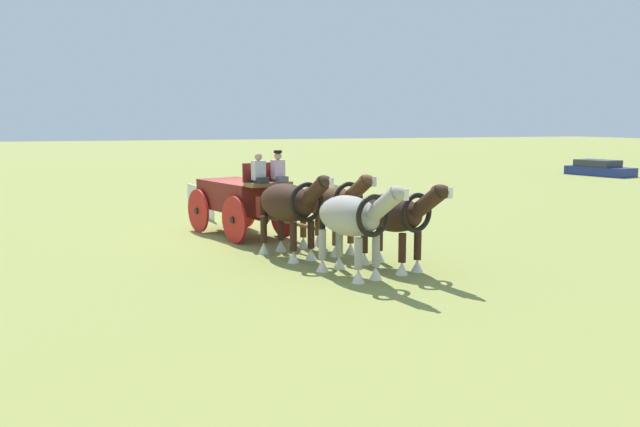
# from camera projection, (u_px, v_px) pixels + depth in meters

# --- Properties ---
(ground_plane) EXTENTS (220.00, 220.00, 0.00)m
(ground_plane) POSITION_uv_depth(u_px,v_px,m) (240.00, 235.00, 20.40)
(ground_plane) COLOR olive
(show_wagon) EXTENTS (6.01, 2.78, 2.71)m
(show_wagon) POSITION_uv_depth(u_px,v_px,m) (242.00, 197.00, 20.09)
(show_wagon) COLOR maroon
(show_wagon) RESTS_ON ground
(draft_horse_rear_near) EXTENTS (3.11, 1.50, 2.23)m
(draft_horse_rear_near) POSITION_uv_depth(u_px,v_px,m) (330.00, 203.00, 17.52)
(draft_horse_rear_near) COLOR brown
(draft_horse_rear_near) RESTS_ON ground
(draft_horse_rear_off) EXTENTS (3.04, 1.53, 2.27)m
(draft_horse_rear_off) POSITION_uv_depth(u_px,v_px,m) (289.00, 205.00, 16.76)
(draft_horse_rear_off) COLOR #331E14
(draft_horse_rear_off) RESTS_ON ground
(draft_horse_lead_near) EXTENTS (2.93, 1.42, 2.17)m
(draft_horse_lead_near) POSITION_uv_depth(u_px,v_px,m) (395.00, 216.00, 15.44)
(draft_horse_lead_near) COLOR #331E14
(draft_horse_lead_near) RESTS_ON ground
(draft_horse_lead_off) EXTENTS (2.91, 1.43, 2.21)m
(draft_horse_lead_off) POSITION_uv_depth(u_px,v_px,m) (353.00, 219.00, 14.68)
(draft_horse_lead_off) COLOR #9E998E
(draft_horse_lead_off) RESTS_ON ground
(parked_vehicle_a) EXTENTS (4.52, 2.68, 1.04)m
(parked_vehicle_a) POSITION_uv_depth(u_px,v_px,m) (599.00, 169.00, 42.86)
(parked_vehicle_a) COLOR navy
(parked_vehicle_a) RESTS_ON ground
(sponsor_banner) EXTENTS (3.18, 0.48, 1.10)m
(sponsor_banner) POSITION_uv_depth(u_px,v_px,m) (200.00, 201.00, 24.47)
(sponsor_banner) COLOR silver
(sponsor_banner) RESTS_ON ground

